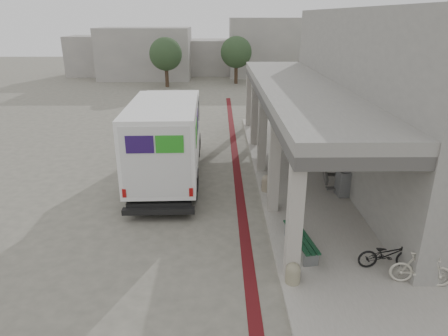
{
  "coord_description": "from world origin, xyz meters",
  "views": [
    {
      "loc": [
        0.17,
        -12.52,
        6.71
      ],
      "look_at": [
        0.35,
        0.83,
        1.6
      ],
      "focal_mm": 32.0,
      "sensor_mm": 36.0,
      "label": 1
    }
  ],
  "objects_px": {
    "bench": "(301,240)",
    "bicycle_black": "(387,254)",
    "fedex_truck": "(167,137)",
    "utility_cabinet": "(343,183)",
    "bicycle_cream": "(421,269)"
  },
  "relations": [
    {
      "from": "bicycle_black",
      "to": "bicycle_cream",
      "type": "bearing_deg",
      "value": -142.24
    },
    {
      "from": "utility_cabinet",
      "to": "bicycle_black",
      "type": "bearing_deg",
      "value": -96.32
    },
    {
      "from": "fedex_truck",
      "to": "utility_cabinet",
      "type": "xyz_separation_m",
      "value": [
        7.03,
        -2.16,
        -1.26
      ]
    },
    {
      "from": "fedex_truck",
      "to": "bicycle_cream",
      "type": "distance_m",
      "value": 10.8
    },
    {
      "from": "fedex_truck",
      "to": "bench",
      "type": "relative_size",
      "value": 4.02
    },
    {
      "from": "bench",
      "to": "utility_cabinet",
      "type": "relative_size",
      "value": 2.05
    },
    {
      "from": "fedex_truck",
      "to": "bicycle_black",
      "type": "bearing_deg",
      "value": -46.97
    },
    {
      "from": "bench",
      "to": "bicycle_black",
      "type": "xyz_separation_m",
      "value": [
        2.21,
        -0.93,
        0.08
      ]
    },
    {
      "from": "bicycle_cream",
      "to": "utility_cabinet",
      "type": "bearing_deg",
      "value": 16.75
    },
    {
      "from": "fedex_truck",
      "to": "bicycle_black",
      "type": "relative_size",
      "value": 5.22
    },
    {
      "from": "fedex_truck",
      "to": "bicycle_black",
      "type": "xyz_separation_m",
      "value": [
        6.84,
        -6.97,
        -1.34
      ]
    },
    {
      "from": "bicycle_black",
      "to": "bicycle_cream",
      "type": "height_order",
      "value": "bicycle_cream"
    },
    {
      "from": "bench",
      "to": "utility_cabinet",
      "type": "height_order",
      "value": "utility_cabinet"
    },
    {
      "from": "fedex_truck",
      "to": "utility_cabinet",
      "type": "height_order",
      "value": "fedex_truck"
    },
    {
      "from": "fedex_truck",
      "to": "bench",
      "type": "xyz_separation_m",
      "value": [
        4.63,
        -6.04,
        -1.42
      ]
    }
  ]
}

